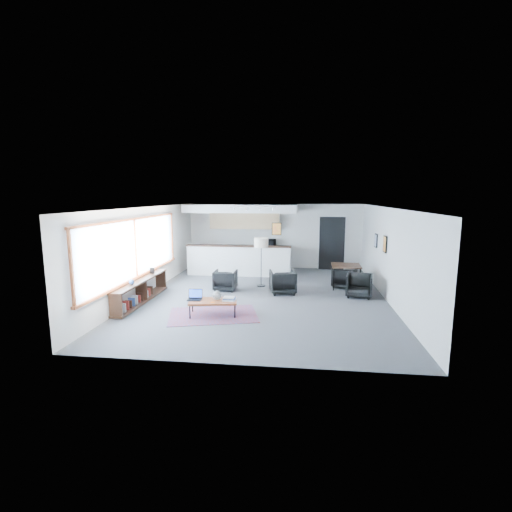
# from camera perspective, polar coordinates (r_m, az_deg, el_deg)

# --- Properties ---
(room) EXTENTS (7.02, 9.02, 2.62)m
(room) POSITION_cam_1_polar(r_m,az_deg,el_deg) (10.69, 1.16, 0.51)
(room) COLOR #4A4A4C
(room) RESTS_ON ground
(window) EXTENTS (0.10, 5.95, 1.66)m
(window) POSITION_cam_1_polar(r_m,az_deg,el_deg) (10.72, -18.09, 0.91)
(window) COLOR #8CBFFF
(window) RESTS_ON room
(console) EXTENTS (0.35, 3.00, 0.80)m
(console) POSITION_cam_1_polar(r_m,az_deg,el_deg) (10.74, -17.33, -5.19)
(console) COLOR #311C11
(console) RESTS_ON floor
(kitchenette) EXTENTS (4.20, 1.96, 2.60)m
(kitchenette) POSITION_cam_1_polar(r_m,az_deg,el_deg) (14.48, -2.10, 3.13)
(kitchenette) COLOR white
(kitchenette) RESTS_ON floor
(doorway) EXTENTS (1.10, 0.12, 2.15)m
(doorway) POSITION_cam_1_polar(r_m,az_deg,el_deg) (15.10, 11.58, 2.04)
(doorway) COLOR black
(doorway) RESTS_ON room
(track_light) EXTENTS (1.60, 0.07, 0.15)m
(track_light) POSITION_cam_1_polar(r_m,az_deg,el_deg) (12.83, -0.48, 7.48)
(track_light) COLOR silver
(track_light) RESTS_ON room
(wall_art_lower) EXTENTS (0.03, 0.38, 0.48)m
(wall_art_lower) POSITION_cam_1_polar(r_m,az_deg,el_deg) (11.26, 19.23, 1.72)
(wall_art_lower) COLOR black
(wall_art_lower) RESTS_ON room
(wall_art_upper) EXTENTS (0.03, 0.34, 0.44)m
(wall_art_upper) POSITION_cam_1_polar(r_m,az_deg,el_deg) (12.53, 17.97, 2.28)
(wall_art_upper) COLOR black
(wall_art_upper) RESTS_ON room
(kilim_rug) EXTENTS (2.44, 1.95, 0.01)m
(kilim_rug) POSITION_cam_1_polar(r_m,az_deg,el_deg) (9.36, -6.59, -8.99)
(kilim_rug) COLOR #593045
(kilim_rug) RESTS_ON floor
(coffee_table) EXTENTS (1.26, 0.82, 0.38)m
(coffee_table) POSITION_cam_1_polar(r_m,az_deg,el_deg) (9.26, -6.63, -6.95)
(coffee_table) COLOR brown
(coffee_table) RESTS_ON floor
(laptop) EXTENTS (0.36, 0.30, 0.24)m
(laptop) POSITION_cam_1_polar(r_m,az_deg,el_deg) (9.38, -9.35, -6.16)
(laptop) COLOR black
(laptop) RESTS_ON coffee_table
(ceramic_pot) EXTENTS (0.23, 0.23, 0.23)m
(ceramic_pot) POSITION_cam_1_polar(r_m,az_deg,el_deg) (9.23, -6.02, -6.06)
(ceramic_pot) COLOR gray
(ceramic_pot) RESTS_ON coffee_table
(book_stack) EXTENTS (0.32, 0.25, 0.10)m
(book_stack) POSITION_cam_1_polar(r_m,az_deg,el_deg) (9.18, -4.14, -6.58)
(book_stack) COLOR silver
(book_stack) RESTS_ON coffee_table
(coaster) EXTENTS (0.10, 0.10, 0.01)m
(coaster) POSITION_cam_1_polar(r_m,az_deg,el_deg) (9.07, -6.69, -7.08)
(coaster) COLOR #E5590C
(coaster) RESTS_ON coffee_table
(armchair_left) EXTENTS (0.68, 0.63, 0.70)m
(armchair_left) POSITION_cam_1_polar(r_m,az_deg,el_deg) (11.63, -4.74, -3.58)
(armchair_left) COLOR black
(armchair_left) RESTS_ON floor
(armchair_right) EXTENTS (0.87, 0.83, 0.77)m
(armchair_right) POSITION_cam_1_polar(r_m,az_deg,el_deg) (11.25, 4.14, -3.81)
(armchair_right) COLOR black
(armchair_right) RESTS_ON floor
(floor_lamp) EXTENTS (0.56, 0.56, 1.59)m
(floor_lamp) POSITION_cam_1_polar(r_m,az_deg,el_deg) (11.91, 0.81, 1.81)
(floor_lamp) COLOR black
(floor_lamp) RESTS_ON floor
(dining_table) EXTENTS (0.91, 0.91, 0.75)m
(dining_table) POSITION_cam_1_polar(r_m,az_deg,el_deg) (12.13, 13.68, -1.65)
(dining_table) COLOR #311C11
(dining_table) RESTS_ON floor
(dining_chair_near) EXTENTS (0.72, 0.69, 0.63)m
(dining_chair_near) POSITION_cam_1_polar(r_m,az_deg,el_deg) (11.24, 15.60, -4.51)
(dining_chair_near) COLOR black
(dining_chair_near) RESTS_ON floor
(dining_chair_far) EXTENTS (0.73, 0.71, 0.60)m
(dining_chair_far) POSITION_cam_1_polar(r_m,az_deg,el_deg) (12.25, 13.45, -3.37)
(dining_chair_far) COLOR black
(dining_chair_far) RESTS_ON floor
(microwave) EXTENTS (0.55, 0.37, 0.35)m
(microwave) POSITION_cam_1_polar(r_m,az_deg,el_deg) (14.83, 1.95, 2.21)
(microwave) COLOR black
(microwave) RESTS_ON kitchenette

